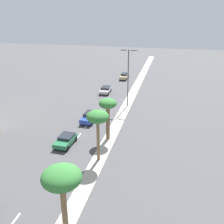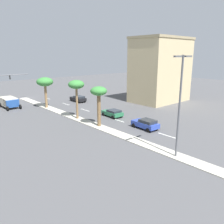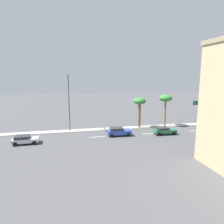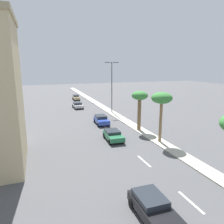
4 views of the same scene
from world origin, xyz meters
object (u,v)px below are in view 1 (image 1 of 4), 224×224
(palm_tree_mid, at_px, (98,118))
(sedan_green_front, at_px, (66,140))
(street_lamp_center, at_px, (128,74))
(sedan_silver_left, at_px, (105,90))
(palm_tree_rear, at_px, (62,179))
(sedan_blue_rear, at_px, (89,117))
(sedan_tan_leading, at_px, (124,76))
(palm_tree_leading, at_px, (108,106))

(palm_tree_mid, height_order, sedan_green_front, palm_tree_mid)
(street_lamp_center, bearing_deg, sedan_silver_left, 131.23)
(street_lamp_center, height_order, sedan_green_front, street_lamp_center)
(palm_tree_rear, xyz_separation_m, sedan_blue_rear, (-4.89, 22.07, -4.41))
(sedan_blue_rear, relative_size, sedan_silver_left, 1.06)
(palm_tree_mid, height_order, sedan_silver_left, palm_tree_mid)
(palm_tree_rear, xyz_separation_m, sedan_tan_leading, (-4.28, 49.52, -4.42))
(palm_tree_mid, height_order, palm_tree_leading, palm_tree_mid)
(palm_tree_rear, bearing_deg, sedan_blue_rear, 102.49)
(sedan_tan_leading, bearing_deg, sedan_blue_rear, -91.26)
(palm_tree_rear, distance_m, street_lamp_center, 30.36)
(palm_tree_leading, distance_m, sedan_green_front, 7.36)
(palm_tree_mid, relative_size, sedan_tan_leading, 1.62)
(sedan_green_front, distance_m, sedan_tan_leading, 35.68)
(palm_tree_mid, height_order, street_lamp_center, street_lamp_center)
(sedan_green_front, bearing_deg, street_lamp_center, 71.06)
(palm_tree_rear, distance_m, palm_tree_mid, 11.09)
(palm_tree_mid, height_order, sedan_tan_leading, palm_tree_mid)
(palm_tree_leading, bearing_deg, sedan_silver_left, 105.38)
(sedan_green_front, height_order, sedan_silver_left, sedan_silver_left)
(palm_tree_mid, xyz_separation_m, sedan_green_front, (-5.46, 2.80, -4.96))
(street_lamp_center, distance_m, sedan_green_front, 18.27)
(sedan_green_front, distance_m, sedan_blue_rear, 8.24)
(palm_tree_mid, distance_m, sedan_green_front, 7.89)
(palm_tree_leading, bearing_deg, palm_tree_rear, -88.47)
(sedan_silver_left, height_order, sedan_tan_leading, sedan_tan_leading)
(palm_tree_mid, xyz_separation_m, sedan_tan_leading, (-4.04, 38.45, -4.90))
(sedan_blue_rear, bearing_deg, sedan_silver_left, 94.55)
(palm_tree_rear, relative_size, sedan_blue_rear, 1.48)
(sedan_silver_left, bearing_deg, sedan_green_front, -89.04)
(palm_tree_rear, height_order, sedan_blue_rear, palm_tree_rear)
(sedan_green_front, bearing_deg, palm_tree_mid, -27.11)
(street_lamp_center, height_order, sedan_blue_rear, street_lamp_center)
(sedan_tan_leading, bearing_deg, palm_tree_rear, -85.06)
(sedan_silver_left, xyz_separation_m, sedan_tan_leading, (1.81, 12.28, 0.05))
(sedan_blue_rear, height_order, sedan_silver_left, sedan_blue_rear)
(sedan_tan_leading, bearing_deg, palm_tree_mid, -84.00)
(palm_tree_rear, bearing_deg, sedan_tan_leading, 94.94)
(palm_tree_rear, distance_m, sedan_blue_rear, 23.03)
(street_lamp_center, height_order, sedan_tan_leading, street_lamp_center)
(palm_tree_rear, height_order, sedan_tan_leading, palm_tree_rear)
(palm_tree_rear, height_order, street_lamp_center, street_lamp_center)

